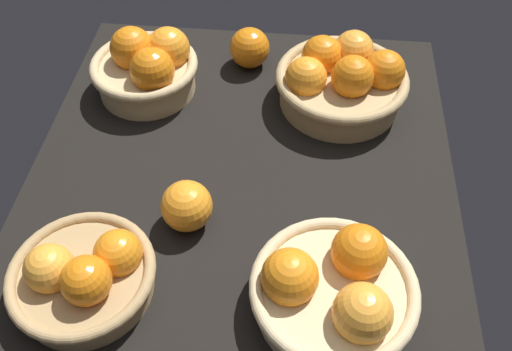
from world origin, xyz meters
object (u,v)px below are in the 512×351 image
object	(u,v)px
basket_far_left	(84,275)
basket_near_right	(342,79)
basket_far_right	(147,67)
loose_orange_back_gap	(187,206)
basket_near_left	(334,290)
loose_orange_front_gap	(250,48)

from	to	relation	value
basket_far_left	basket_near_right	world-z (taller)	basket_near_right
basket_far_right	basket_near_right	world-z (taller)	basket_far_right
basket_near_right	loose_orange_back_gap	bearing A→B (deg)	142.94
basket_far_left	basket_near_left	world-z (taller)	basket_near_left
loose_orange_front_gap	basket_near_right	bearing A→B (deg)	-116.75
basket_near_left	loose_orange_back_gap	world-z (taller)	basket_near_left
basket_far_left	loose_orange_front_gap	bearing A→B (deg)	-18.07
basket_far_left	basket_near_right	distance (cm)	56.78
basket_far_left	loose_orange_front_gap	xyz separation A→B (cm)	(53.40, -17.42, 0.20)
basket_far_right	basket_far_left	world-z (taller)	basket_far_right
basket_far_right	basket_near_right	size ratio (longest dim) A/B	0.83
loose_orange_back_gap	loose_orange_front_gap	bearing A→B (deg)	-7.57
basket_near_right	basket_far_left	bearing A→B (deg)	141.23
basket_near_left	loose_orange_front_gap	bearing A→B (deg)	18.10
basket_far_right	loose_orange_back_gap	size ratio (longest dim) A/B	2.53
basket_far_right	basket_near_left	xyz separation A→B (cm)	(-43.01, -35.50, -0.95)
basket_near_left	basket_far_right	bearing A→B (deg)	39.53
basket_far_left	loose_orange_back_gap	xyz separation A→B (cm)	(13.18, -12.08, 0.19)
basket_far_left	loose_orange_back_gap	distance (cm)	17.88
basket_near_left	loose_orange_front_gap	world-z (taller)	basket_near_left
basket_near_right	loose_orange_back_gap	distance (cm)	38.96
basket_near_left	loose_orange_back_gap	xyz separation A→B (cm)	(12.27, 22.50, -0.30)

